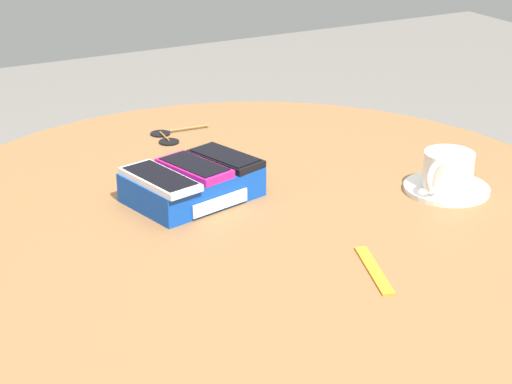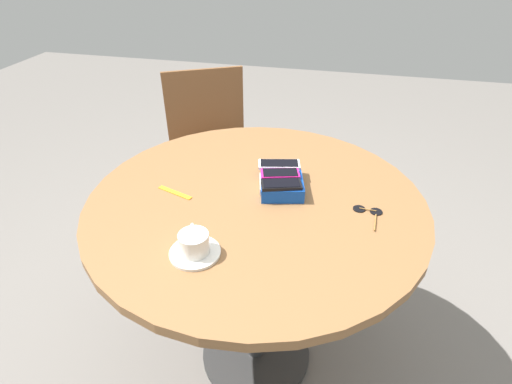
% 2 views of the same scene
% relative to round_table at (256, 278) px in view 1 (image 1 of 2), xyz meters
% --- Properties ---
extents(round_table, '(1.03, 1.03, 0.79)m').
position_rel_round_table_xyz_m(round_table, '(0.00, 0.00, 0.00)').
color(round_table, '#2D2D2D').
rests_on(round_table, ground_plane).
extents(phone_box, '(0.21, 0.17, 0.04)m').
position_rel_round_table_xyz_m(phone_box, '(-0.07, 0.06, 0.15)').
color(phone_box, '#0F42AD').
rests_on(phone_box, round_table).
extents(phone_white, '(0.08, 0.14, 0.01)m').
position_rel_round_table_xyz_m(phone_white, '(-0.13, 0.05, 0.17)').
color(phone_white, silver).
rests_on(phone_white, phone_box).
extents(phone_magenta, '(0.09, 0.13, 0.01)m').
position_rel_round_table_xyz_m(phone_magenta, '(-0.07, 0.06, 0.17)').
color(phone_magenta, '#D11975').
rests_on(phone_magenta, phone_box).
extents(phone_black, '(0.09, 0.13, 0.01)m').
position_rel_round_table_xyz_m(phone_black, '(-0.01, 0.08, 0.17)').
color(phone_black, black).
rests_on(phone_black, phone_box).
extents(saucer, '(0.13, 0.13, 0.01)m').
position_rel_round_table_xyz_m(saucer, '(0.28, -0.09, 0.13)').
color(saucer, silver).
rests_on(saucer, round_table).
extents(coffee_cup, '(0.10, 0.08, 0.05)m').
position_rel_round_table_xyz_m(coffee_cup, '(0.28, -0.09, 0.16)').
color(coffee_cup, silver).
rests_on(coffee_cup, saucer).
extents(lanyard_strap, '(0.06, 0.12, 0.00)m').
position_rel_round_table_xyz_m(lanyard_strap, '(0.03, -0.25, 0.13)').
color(lanyard_strap, orange).
rests_on(lanyard_strap, round_table).
extents(sunglasses, '(0.12, 0.08, 0.01)m').
position_rel_round_table_xyz_m(sunglasses, '(0.00, 0.34, 0.13)').
color(sunglasses, black).
rests_on(sunglasses, round_table).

